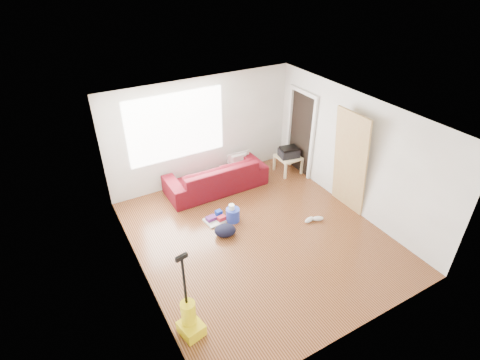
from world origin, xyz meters
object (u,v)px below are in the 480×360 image
tv_stand (240,170)px  backpack (225,235)px  bucket (233,220)px  cleaning_tray (216,218)px  vacuum (190,319)px  side_table (288,159)px  sofa (216,188)px

tv_stand → backpack: size_ratio=1.72×
tv_stand → bucket: size_ratio=2.56×
backpack → cleaning_tray: bearing=105.6°
bucket → vacuum: 2.72m
cleaning_tray → backpack: 0.51m
cleaning_tray → backpack: cleaning_tray is taller
side_table → cleaning_tray: side_table is taller
side_table → cleaning_tray: (-2.45, -0.90, -0.32)m
sofa → bucket: size_ratio=8.22×
sofa → bucket: bearing=79.0°
sofa → backpack: size_ratio=5.50×
tv_stand → vacuum: vacuum is taller
cleaning_tray → vacuum: vacuum is taller
tv_stand → cleaning_tray: 1.90m
side_table → sofa: bearing=174.1°
tv_stand → cleaning_tray: (-1.33, -1.36, -0.09)m
bucket → backpack: bearing=-136.3°
vacuum → bucket: bearing=36.5°
sofa → cleaning_tray: size_ratio=4.81×
side_table → cleaning_tray: size_ratio=1.12×
sofa → tv_stand: bearing=-160.9°
side_table → backpack: (-2.50, -1.40, -0.37)m
tv_stand → side_table: bearing=-16.6°
bucket → sofa: bearing=79.0°
tv_stand → bucket: 1.85m
sofa → tv_stand: 0.84m
side_table → vacuum: (-3.95, -3.08, -0.10)m
side_table → tv_stand: bearing=157.3°
side_table → vacuum: bearing=-142.1°
backpack → vacuum: (-1.45, -1.68, 0.27)m
side_table → bucket: bearing=-153.7°
side_table → backpack: size_ratio=1.28×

